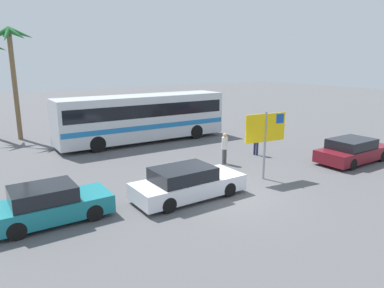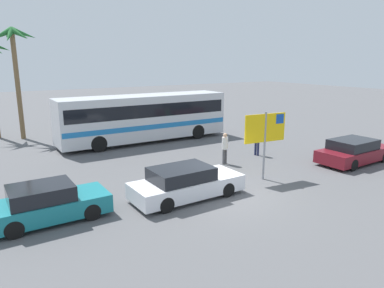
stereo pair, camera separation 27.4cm
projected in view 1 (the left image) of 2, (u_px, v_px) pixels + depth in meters
The scene contains 9 objects.
ground at pixel (227, 196), 14.64m from camera, with size 120.00×120.00×0.00m, color #565659.
bus_front_coach at pixel (143, 116), 23.97m from camera, with size 11.54×2.54×3.17m.
ferry_sign at pixel (266, 130), 16.23m from camera, with size 2.19×0.28×3.20m.
car_teal at pixel (49, 204), 12.14m from camera, with size 3.98×1.76×1.32m.
car_maroon at pixel (353, 151), 19.35m from camera, with size 4.64×1.97×1.32m.
car_white at pixel (187, 183), 14.25m from camera, with size 4.63×1.90×1.32m.
pedestrian_near_sign at pixel (225, 146), 18.91m from camera, with size 0.32×0.32×1.71m.
pedestrian_by_bus at pixel (256, 139), 20.72m from camera, with size 0.32×0.32×1.66m.
palm_tree_seaside at pixel (11, 48), 23.73m from camera, with size 2.95×2.98×7.64m.
Camera 1 is at (-8.68, -10.77, 5.44)m, focal length 33.18 mm.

